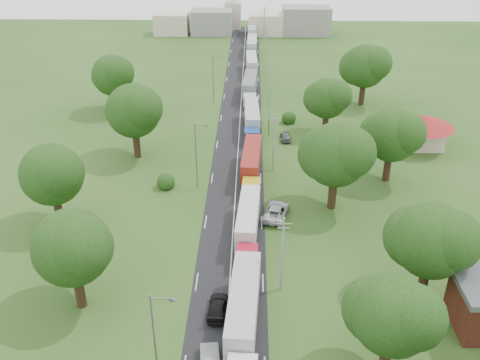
{
  "coord_description": "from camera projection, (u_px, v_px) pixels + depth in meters",
  "views": [
    {
      "loc": [
        2.19,
        -51.78,
        37.26
      ],
      "look_at": [
        0.69,
        11.95,
        3.0
      ],
      "focal_mm": 40.0,
      "sensor_mm": 36.0,
      "label": 1
    }
  ],
  "objects": [
    {
      "name": "ground",
      "position": [
        232.0,
        250.0,
        63.28
      ],
      "size": [
        260.0,
        260.0,
        0.0
      ],
      "primitive_type": "plane",
      "color": "#254717",
      "rests_on": "ground"
    },
    {
      "name": "road",
      "position": [
        237.0,
        172.0,
        80.9
      ],
      "size": [
        8.0,
        200.0,
        0.04
      ],
      "primitive_type": "cube",
      "color": "black",
      "rests_on": "ground"
    },
    {
      "name": "info_sign",
      "position": [
        269.0,
        117.0,
        92.58
      ],
      "size": [
        0.12,
        3.1,
        4.1
      ],
      "color": "slate",
      "rests_on": "ground"
    },
    {
      "name": "pole_1",
      "position": [
        282.0,
        253.0,
        54.79
      ],
      "size": [
        1.6,
        0.24,
        9.0
      ],
      "color": "gray",
      "rests_on": "ground"
    },
    {
      "name": "pole_2",
      "position": [
        274.0,
        142.0,
        79.45
      ],
      "size": [
        1.6,
        0.24,
        9.0
      ],
      "color": "gray",
      "rests_on": "ground"
    },
    {
      "name": "pole_3",
      "position": [
        269.0,
        83.0,
        104.1
      ],
      "size": [
        1.6,
        0.24,
        9.0
      ],
      "color": "gray",
      "rests_on": "ground"
    },
    {
      "name": "pole_4",
      "position": [
        266.0,
        47.0,
        128.76
      ],
      "size": [
        1.6,
        0.24,
        9.0
      ],
      "color": "gray",
      "rests_on": "ground"
    },
    {
      "name": "pole_5",
      "position": [
        264.0,
        22.0,
        153.42
      ],
      "size": [
        1.6,
        0.24,
        9.0
      ],
      "color": "gray",
      "rests_on": "ground"
    },
    {
      "name": "lamp_0",
      "position": [
        156.0,
        338.0,
        43.16
      ],
      "size": [
        2.03,
        0.22,
        10.0
      ],
      "color": "slate",
      "rests_on": "ground"
    },
    {
      "name": "lamp_1",
      "position": [
        197.0,
        153.0,
        73.98
      ],
      "size": [
        2.03,
        0.22,
        10.0
      ],
      "color": "slate",
      "rests_on": "ground"
    },
    {
      "name": "lamp_2",
      "position": [
        214.0,
        77.0,
        104.8
      ],
      "size": [
        2.03,
        0.22,
        10.0
      ],
      "color": "slate",
      "rests_on": "ground"
    },
    {
      "name": "tree_2",
      "position": [
        392.0,
        314.0,
        44.15
      ],
      "size": [
        8.0,
        8.0,
        10.1
      ],
      "color": "#382616",
      "rests_on": "ground"
    },
    {
      "name": "tree_3",
      "position": [
        431.0,
        239.0,
        52.54
      ],
      "size": [
        8.8,
        8.8,
        11.07
      ],
      "color": "#382616",
      "rests_on": "ground"
    },
    {
      "name": "tree_4",
      "position": [
        336.0,
        154.0,
        68.26
      ],
      "size": [
        9.6,
        9.6,
        12.05
      ],
      "color": "#382616",
      "rests_on": "ground"
    },
    {
      "name": "tree_5",
      "position": [
        392.0,
        135.0,
        75.4
      ],
      "size": [
        8.8,
        8.8,
        11.07
      ],
      "color": "#382616",
      "rests_on": "ground"
    },
    {
      "name": "tree_6",
      "position": [
        327.0,
        98.0,
        90.8
      ],
      "size": [
        8.0,
        8.0,
        10.1
      ],
      "color": "#382616",
      "rests_on": "ground"
    },
    {
      "name": "tree_7",
      "position": [
        365.0,
        66.0,
        103.25
      ],
      "size": [
        9.6,
        9.6,
        12.05
      ],
      "color": "#382616",
      "rests_on": "ground"
    },
    {
      "name": "tree_10",
      "position": [
        72.0,
        246.0,
        51.51
      ],
      "size": [
        8.8,
        8.8,
        11.07
      ],
      "color": "#382616",
      "rests_on": "ground"
    },
    {
      "name": "tree_11",
      "position": [
        52.0,
        174.0,
        64.86
      ],
      "size": [
        8.8,
        8.8,
        11.07
      ],
      "color": "#382616",
      "rests_on": "ground"
    },
    {
      "name": "tree_12",
      "position": [
        133.0,
        110.0,
        82.06
      ],
      "size": [
        9.6,
        9.6,
        12.05
      ],
      "color": "#382616",
      "rests_on": "ground"
    },
    {
      "name": "tree_13",
      "position": [
        113.0,
        75.0,
        100.13
      ],
      "size": [
        8.8,
        8.8,
        11.07
      ],
      "color": "#382616",
      "rests_on": "ground"
    },
    {
      "name": "house_cream",
      "position": [
        421.0,
        126.0,
        87.36
      ],
      "size": [
        10.08,
        10.08,
        5.8
      ],
      "color": "beige",
      "rests_on": "ground"
    },
    {
      "name": "distant_town",
      "position": [
        248.0,
        22.0,
        158.49
      ],
      "size": [
        52.0,
        8.0,
        8.0
      ],
      "color": "gray",
      "rests_on": "ground"
    },
    {
      "name": "church",
      "position": [
        233.0,
        11.0,
        164.73
      ],
      "size": [
        5.0,
        5.0,
        12.3
      ],
      "color": "beige",
      "rests_on": "ground"
    },
    {
      "name": "truck_0",
      "position": [
        243.0,
        315.0,
        50.25
      ],
      "size": [
        3.35,
        15.54,
        4.29
      ],
      "color": "silver",
      "rests_on": "ground"
    },
    {
      "name": "truck_1",
      "position": [
        248.0,
        224.0,
        64.53
      ],
      "size": [
        3.04,
        13.93,
        3.85
      ],
      "color": "#B2142C",
      "rests_on": "ground"
    },
    {
      "name": "truck_2",
      "position": [
        251.0,
        164.0,
        78.52
      ],
      "size": [
        3.14,
        14.52,
        4.01
      ],
      "color": "gold",
      "rests_on": "ground"
    },
    {
      "name": "truck_3",
      "position": [
        252.0,
        120.0,
        94.0
      ],
      "size": [
        2.87,
        14.48,
        4.01
      ],
      "color": "#19449B",
      "rests_on": "ground"
    },
    {
      "name": "truck_4",
      "position": [
        250.0,
        87.0,
        109.62
      ],
      "size": [
        3.12,
        14.68,
        4.06
      ],
      "color": "silver",
      "rests_on": "ground"
    },
    {
      "name": "truck_5",
      "position": [
        252.0,
        65.0,
        124.39
      ],
      "size": [
        2.76,
        13.71,
        3.79
      ],
      "color": "maroon",
      "rests_on": "ground"
    },
    {
      "name": "truck_6",
      "position": [
        252.0,
        47.0,
        139.05
      ],
      "size": [
        2.67,
        14.09,
        3.9
      ],
      "color": "#286B30",
      "rests_on": "ground"
    },
    {
      "name": "truck_7",
      "position": [
        252.0,
        33.0,
        153.24
      ],
      "size": [
        2.44,
        13.47,
        3.73
      ],
      "color": "#A9A9A9",
      "rests_on": "ground"
    },
    {
      "name": "car_lane_rear",
      "position": [
        218.0,
        307.0,
        53.51
      ],
      "size": [
        2.26,
        4.85,
        1.37
      ],
      "primitive_type": "imported",
      "rotation": [
        0.0,
        0.0,
        3.07
      ],
      "color": "black",
      "rests_on": "ground"
    },
    {
      "name": "car_verge_near",
      "position": [
        276.0,
        211.0,
        69.4
      ],
      "size": [
        3.99,
        6.41,
        1.65
      ],
      "primitive_type": "imported",
      "rotation": [
        0.0,
        0.0,
        2.92
      ],
      "color": "silver",
      "rests_on": "ground"
    },
    {
      "name": "car_verge_far",
      "position": [
        286.0,
        136.0,
        91.17
      ],
      "size": [
        1.73,
        4.04,
        1.36
      ],
      "primitive_type": "imported",
      "rotation": [
        0.0,
        0.0,
        3.17
      ],
      "color": "#515257",
      "rests_on": "ground"
    }
  ]
}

